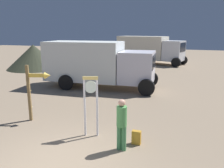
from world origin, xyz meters
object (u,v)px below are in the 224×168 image
object	(u,v)px
dome_tent	(34,57)
box_truck_far	(149,48)
arrow_sign	(36,85)
person_near_clock	(122,122)
backpack	(136,137)
box_truck_near	(97,63)
standing_clock	(91,100)

from	to	relation	value
dome_tent	box_truck_far	bearing A→B (deg)	37.00
arrow_sign	dome_tent	size ratio (longest dim) A/B	0.45
box_truck_far	dome_tent	distance (m)	11.65
person_near_clock	backpack	xyz separation A→B (m)	(0.34, 0.49, -0.65)
box_truck_near	backpack	bearing A→B (deg)	-58.22
dome_tent	person_near_clock	bearing A→B (deg)	-44.43
backpack	person_near_clock	bearing A→B (deg)	-124.30
person_near_clock	dome_tent	bearing A→B (deg)	135.57
box_truck_far	arrow_sign	bearing A→B (deg)	-93.95
standing_clock	box_truck_near	xyz separation A→B (m)	(-2.41, 6.29, 0.28)
standing_clock	box_truck_near	bearing A→B (deg)	110.94
box_truck_near	standing_clock	bearing A→B (deg)	-69.06
box_truck_far	dome_tent	world-z (taller)	box_truck_far
person_near_clock	box_truck_near	xyz separation A→B (m)	(-3.62, 6.88, 0.66)
arrow_sign	person_near_clock	distance (m)	3.91
backpack	box_truck_near	distance (m)	7.63
arrow_sign	dome_tent	world-z (taller)	dome_tent
person_near_clock	dome_tent	distance (m)	16.52
standing_clock	box_truck_far	distance (m)	18.02
box_truck_far	person_near_clock	bearing A→B (deg)	-82.33
person_near_clock	dome_tent	world-z (taller)	dome_tent
arrow_sign	standing_clock	bearing A→B (deg)	-12.34
box_truck_near	arrow_sign	bearing A→B (deg)	-90.80
box_truck_far	standing_clock	bearing A→B (deg)	-85.92
arrow_sign	box_truck_near	distance (m)	5.74
box_truck_near	dome_tent	size ratio (longest dim) A/B	1.42
box_truck_far	dome_tent	size ratio (longest dim) A/B	1.57
person_near_clock	backpack	distance (m)	0.88
dome_tent	standing_clock	bearing A→B (deg)	-46.03
standing_clock	arrow_sign	distance (m)	2.55
standing_clock	person_near_clock	bearing A→B (deg)	-26.12
arrow_sign	person_near_clock	size ratio (longest dim) A/B	1.41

